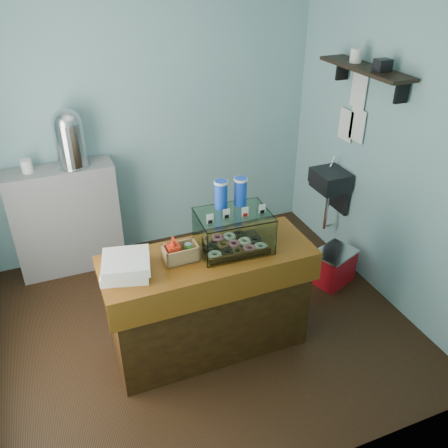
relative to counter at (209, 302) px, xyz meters
name	(u,v)px	position (x,y,z in m)	size (l,w,h in m)	color
ground	(200,325)	(0.00, 0.25, -0.46)	(3.50, 3.50, 0.00)	black
room_shell	(197,139)	(0.03, 0.26, 1.25)	(3.54, 3.04, 2.82)	#83B5C0
counter	(209,302)	(0.00, 0.00, 0.00)	(1.60, 0.60, 0.90)	#40270C
back_shelf	(67,220)	(-0.90, 1.57, 0.09)	(1.00, 0.32, 1.10)	gray
display_case	(232,227)	(0.22, 0.05, 0.61)	(0.55, 0.42, 0.51)	#362210
condiment_crate	(179,252)	(-0.22, 0.02, 0.52)	(0.25, 0.16, 0.20)	tan
pastry_boxes	(126,266)	(-0.60, 0.00, 0.51)	(0.40, 0.40, 0.13)	white
coffee_urn	(69,137)	(-0.74, 1.57, 0.93)	(0.30, 0.30, 0.55)	silver
red_cooler	(333,266)	(1.43, 0.36, -0.28)	(0.47, 0.42, 0.35)	red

